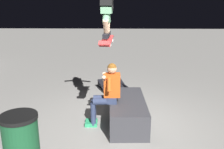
% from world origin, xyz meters
% --- Properties ---
extents(ground_plane, '(40.00, 40.00, 0.00)m').
position_xyz_m(ground_plane, '(0.00, 0.00, 0.00)').
color(ground_plane, gray).
extents(ledge_box_main, '(1.71, 0.82, 0.53)m').
position_xyz_m(ledge_box_main, '(0.22, -0.12, 0.27)').
color(ledge_box_main, '#38383D').
rests_on(ledge_box_main, ground).
extents(person_sitting_on_ledge, '(0.59, 0.76, 1.37)m').
position_xyz_m(person_sitting_on_ledge, '(0.12, 0.32, 0.77)').
color(person_sitting_on_ledge, '#2D3856').
rests_on(person_sitting_on_ledge, ground).
extents(skateboard, '(1.03, 0.26, 0.13)m').
position_xyz_m(skateboard, '(0.04, 0.31, 1.85)').
color(skateboard, '#B72D2D').
extents(skater_airborne, '(0.62, 0.89, 1.12)m').
position_xyz_m(skater_airborne, '(0.10, 0.31, 2.53)').
color(skater_airborne, black).
extents(kicker_ramp, '(1.20, 1.07, 0.38)m').
position_xyz_m(kicker_ramp, '(2.22, 0.18, 0.06)').
color(kicker_ramp, black).
rests_on(kicker_ramp, ground).
extents(trash_bin, '(0.58, 0.58, 0.93)m').
position_xyz_m(trash_bin, '(-1.40, 1.59, 0.47)').
color(trash_bin, '#19512D').
rests_on(trash_bin, ground).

